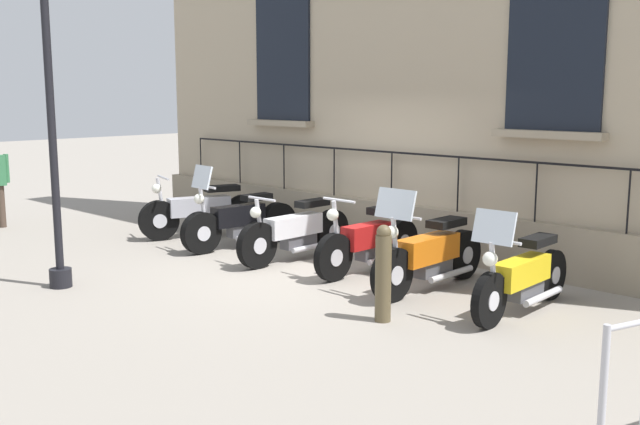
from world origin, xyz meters
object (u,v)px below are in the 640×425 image
motorcycle_silver (202,212)px  motorcycle_yellow (522,277)px  motorcycle_black (240,222)px  motorcycle_white (296,232)px  motorcycle_orange (429,256)px  motorcycle_red (369,242)px  bollard (383,273)px

motorcycle_silver → motorcycle_yellow: size_ratio=1.01×
motorcycle_black → motorcycle_white: 1.27m
motorcycle_orange → motorcycle_yellow: (0.09, 1.34, -0.02)m
motorcycle_black → motorcycle_white: motorcycle_black is taller
motorcycle_black → motorcycle_red: bearing=94.3°
motorcycle_red → bollard: 2.22m
motorcycle_silver → motorcycle_yellow: (0.22, 6.19, -0.01)m
motorcycle_silver → motorcycle_black: (0.13, 1.17, -0.01)m
motorcycle_orange → motorcycle_yellow: bearing=86.0°
bollard → motorcycle_red: bearing=-135.9°
motorcycle_silver → bollard: motorcycle_silver is taller
motorcycle_silver → motorcycle_yellow: motorcycle_yellow is taller
motorcycle_white → motorcycle_red: size_ratio=1.06×
motorcycle_silver → bollard: (1.53, 5.25, 0.11)m
motorcycle_red → motorcycle_orange: 1.16m
motorcycle_white → motorcycle_red: motorcycle_red is taller
motorcycle_red → motorcycle_yellow: 2.50m
motorcycle_silver → motorcycle_red: bearing=90.8°
motorcycle_silver → bollard: size_ratio=1.97×
motorcycle_black → motorcycle_orange: (-0.01, 3.68, 0.02)m
motorcycle_black → motorcycle_red: (-0.19, 2.53, -0.00)m
motorcycle_black → motorcycle_yellow: (0.08, 5.02, -0.00)m
motorcycle_black → bollard: 4.31m
motorcycle_orange → motorcycle_yellow: size_ratio=1.04×
motorcycle_red → motorcycle_yellow: (0.27, 2.48, 0.00)m
motorcycle_red → motorcycle_yellow: motorcycle_yellow is taller
motorcycle_silver → motorcycle_white: (0.12, 2.44, -0.01)m
motorcycle_black → motorcycle_orange: size_ratio=0.98×
motorcycle_yellow → bollard: (1.32, -0.94, 0.12)m
motorcycle_black → motorcycle_yellow: motorcycle_black is taller
motorcycle_red → motorcycle_yellow: size_ratio=0.99×
motorcycle_silver → motorcycle_white: 2.45m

